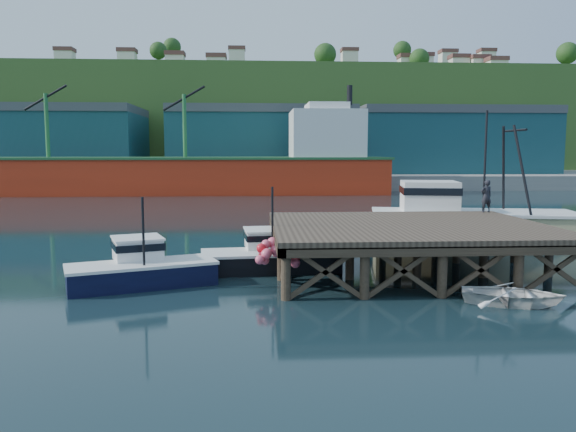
{
  "coord_description": "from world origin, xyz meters",
  "views": [
    {
      "loc": [
        -1.32,
        -24.33,
        5.29
      ],
      "look_at": [
        0.29,
        2.0,
        2.27
      ],
      "focal_mm": 35.0,
      "sensor_mm": 36.0,
      "label": 1
    }
  ],
  "objects": [
    {
      "name": "boat_navy",
      "position": [
        -5.84,
        -2.01,
        0.72
      ],
      "size": [
        6.1,
        4.15,
        3.59
      ],
      "rotation": [
        0.0,
        0.0,
        0.35
      ],
      "color": "black",
      "rests_on": "ground"
    },
    {
      "name": "ground",
      "position": [
        0.0,
        0.0,
        0.0
      ],
      "size": [
        300.0,
        300.0,
        0.0
      ],
      "primitive_type": "plane",
      "color": "black",
      "rests_on": "ground"
    },
    {
      "name": "trawler",
      "position": [
        10.88,
        6.5,
        1.56
      ],
      "size": [
        11.84,
        5.89,
        7.58
      ],
      "rotation": [
        0.0,
        0.0,
        -0.17
      ],
      "color": "#C6BA80",
      "rests_on": "ground"
    },
    {
      "name": "cargo_ship",
      "position": [
        -8.46,
        48.0,
        3.31
      ],
      "size": [
        55.5,
        10.0,
        13.75
      ],
      "color": "red",
      "rests_on": "ground"
    },
    {
      "name": "wharf",
      "position": [
        5.5,
        -0.19,
        1.94
      ],
      "size": [
        12.0,
        10.0,
        2.62
      ],
      "color": "brown",
      "rests_on": "ground"
    },
    {
      "name": "hillside",
      "position": [
        0.0,
        100.0,
        11.0
      ],
      "size": [
        220.0,
        50.0,
        22.0
      ],
      "primitive_type": "cube",
      "color": "#2D511E",
      "rests_on": "ground"
    },
    {
      "name": "warehouse_mid",
      "position": [
        0.0,
        65.0,
        6.5
      ],
      "size": [
        28.0,
        16.0,
        9.0
      ],
      "primitive_type": "cube",
      "color": "#17434E",
      "rests_on": "far_quay"
    },
    {
      "name": "warehouse_left",
      "position": [
        -35.0,
        65.0,
        6.5
      ],
      "size": [
        32.0,
        16.0,
        9.0
      ],
      "primitive_type": "cube",
      "color": "#17434E",
      "rests_on": "far_quay"
    },
    {
      "name": "dockworker",
      "position": [
        10.9,
        4.4,
        2.98
      ],
      "size": [
        0.69,
        0.53,
        1.7
      ],
      "primitive_type": "imported",
      "rotation": [
        0.0,
        0.0,
        3.35
      ],
      "color": "black",
      "rests_on": "wharf"
    },
    {
      "name": "boat_black",
      "position": [
        -0.61,
        0.57,
        0.7
      ],
      "size": [
        6.34,
        5.3,
        3.8
      ],
      "rotation": [
        0.0,
        0.0,
        0.1
      ],
      "color": "black",
      "rests_on": "ground"
    },
    {
      "name": "dinghy",
      "position": [
        7.64,
        -5.8,
        0.36
      ],
      "size": [
        4.05,
        3.45,
        0.71
      ],
      "primitive_type": "imported",
      "rotation": [
        0.0,
        0.0,
        1.24
      ],
      "color": "white",
      "rests_on": "ground"
    },
    {
      "name": "warehouse_right",
      "position": [
        30.0,
        65.0,
        6.5
      ],
      "size": [
        30.0,
        16.0,
        9.0
      ],
      "primitive_type": "cube",
      "color": "#17434E",
      "rests_on": "far_quay"
    },
    {
      "name": "far_quay",
      "position": [
        0.0,
        70.0,
        1.0
      ],
      "size": [
        160.0,
        40.0,
        2.0
      ],
      "primitive_type": "cube",
      "color": "gray",
      "rests_on": "ground"
    }
  ]
}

